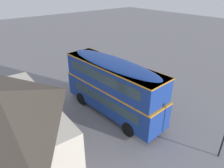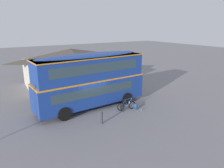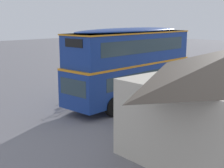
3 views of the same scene
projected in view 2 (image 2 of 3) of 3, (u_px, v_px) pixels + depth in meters
The scene contains 8 objects.
ground_plane at pixel (90, 110), 17.80m from camera, with size 120.00×120.00×0.00m, color slate.
double_decker_bus at pixel (91, 78), 17.72m from camera, with size 9.84×2.99×4.79m.
touring_bicycle at pixel (126, 106), 17.71m from camera, with size 1.74×0.51×1.06m.
backpack_on_ground at pixel (136, 107), 17.86m from camera, with size 0.30×0.36×0.51m.
water_bottle_blue_sports at pixel (142, 110), 17.61m from camera, with size 0.08×0.08×0.24m.
water_bottle_clear_plastic at pixel (138, 107), 18.18m from camera, with size 0.07×0.07×0.26m.
pub_building at pixel (71, 66), 25.13m from camera, with size 11.05×6.98×4.35m.
kerb_bollard at pixel (102, 117), 15.22m from camera, with size 0.16×0.16×0.97m.
Camera 2 is at (-7.21, -14.96, 7.04)m, focal length 33.20 mm.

